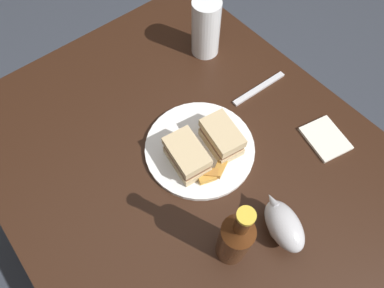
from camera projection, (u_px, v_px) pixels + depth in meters
name	position (u px, v px, depth m)	size (l,w,h in m)	color
ground_plane	(188.00, 227.00, 1.45)	(6.00, 6.00, 0.00)	#333842
dining_table	(186.00, 200.00, 1.14)	(1.03, 0.87, 0.72)	black
plate	(200.00, 148.00, 0.82)	(0.27, 0.27, 0.01)	white
sandwich_half_left	(187.00, 156.00, 0.76)	(0.12, 0.09, 0.07)	#CCB284
sandwich_half_right	(222.00, 137.00, 0.79)	(0.12, 0.08, 0.06)	#CCB284
potato_wedge_front	(227.00, 149.00, 0.80)	(0.05, 0.02, 0.02)	#AD702D
potato_wedge_middle	(207.00, 178.00, 0.76)	(0.04, 0.02, 0.01)	gold
potato_wedge_back	(196.00, 158.00, 0.79)	(0.05, 0.02, 0.01)	gold
potato_wedge_left_edge	(220.00, 167.00, 0.78)	(0.05, 0.02, 0.02)	#B77F33
potato_wedge_right_edge	(194.00, 164.00, 0.78)	(0.05, 0.02, 0.02)	#B77F33
potato_wedge_stray	(208.00, 174.00, 0.77)	(0.04, 0.02, 0.02)	#AD702D
pint_glass	(206.00, 32.00, 0.93)	(0.08, 0.08, 0.17)	white
gravy_boat	(284.00, 225.00, 0.69)	(0.14, 0.10, 0.07)	#B7B7BC
cider_bottle	(235.00, 239.00, 0.62)	(0.06, 0.06, 0.25)	#47230F
napkin	(325.00, 138.00, 0.84)	(0.11, 0.09, 0.01)	silver
fork	(259.00, 88.00, 0.91)	(0.18, 0.02, 0.01)	silver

